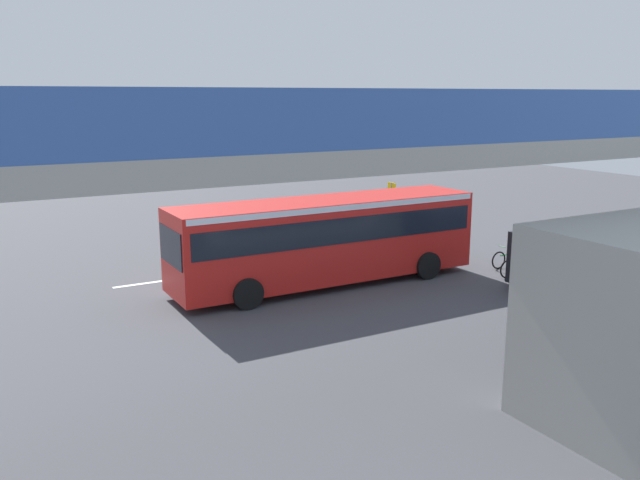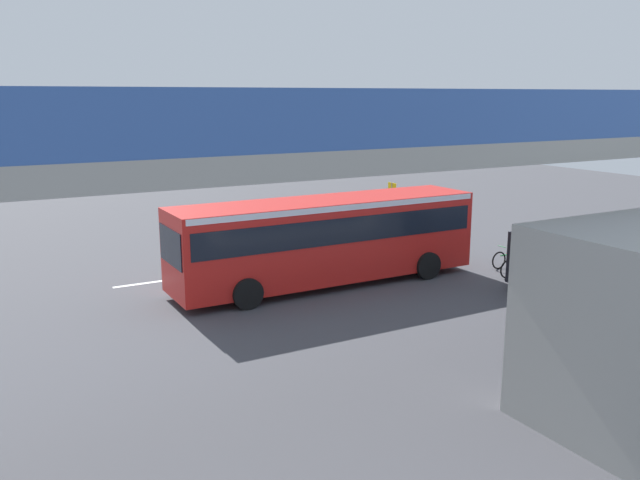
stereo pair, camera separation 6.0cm
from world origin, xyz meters
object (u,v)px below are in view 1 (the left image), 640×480
(traffic_sign, at_px, (391,202))
(bicycle_red, at_px, (517,267))
(city_bus, at_px, (326,234))
(bicycle_black, at_px, (555,260))
(bicycle_green, at_px, (508,258))
(parked_van, at_px, (574,253))

(traffic_sign, bearing_deg, bicycle_red, 94.44)
(city_bus, distance_m, bicycle_red, 7.56)
(bicycle_black, xyz_separation_m, bicycle_red, (2.20, 0.10, 0.00))
(bicycle_black, height_order, bicycle_green, same)
(bicycle_green, bearing_deg, bicycle_black, 144.47)
(parked_van, xyz_separation_m, traffic_sign, (1.58, -9.27, 0.71))
(city_bus, distance_m, parked_van, 9.09)
(bicycle_green, bearing_deg, parked_van, 95.64)
(bicycle_red, bearing_deg, city_bus, -21.43)
(parked_van, distance_m, traffic_sign, 9.43)
(city_bus, relative_size, traffic_sign, 4.12)
(parked_van, distance_m, bicycle_red, 2.18)
(traffic_sign, bearing_deg, city_bus, 37.32)
(bicycle_red, height_order, bicycle_green, same)
(bicycle_black, relative_size, bicycle_red, 1.00)
(parked_van, relative_size, bicycle_red, 2.71)
(bicycle_red, distance_m, bicycle_green, 1.37)
(city_bus, height_order, parked_van, city_bus)
(parked_van, xyz_separation_m, bicycle_green, (0.29, -2.93, -0.81))
(bicycle_red, bearing_deg, bicycle_black, -177.31)
(bicycle_green, bearing_deg, bicycle_red, 58.92)
(city_bus, xyz_separation_m, parked_van, (-7.89, 4.46, -0.70))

